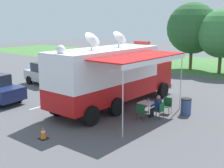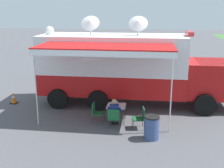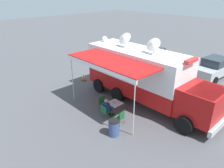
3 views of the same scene
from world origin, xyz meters
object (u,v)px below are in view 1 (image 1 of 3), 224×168
folding_chair_spare_by_truck (167,104)px  trash_bin (186,106)px  folding_table (147,104)px  traffic_cone (43,133)px  folding_chair_at_table (160,109)px  car_far_corner (47,74)px  command_truck (114,74)px  seated_responder (157,106)px  folding_chair_beside_table (142,111)px  water_bottle (148,101)px

folding_chair_spare_by_truck → trash_bin: bearing=24.9°
folding_table → traffic_cone: bearing=-108.1°
folding_chair_at_table → car_far_corner: car_far_corner is taller
folding_table → folding_chair_at_table: (0.80, -0.02, -0.16)m
folding_table → trash_bin: 2.18m
folding_chair_at_table → car_far_corner: 11.31m
command_truck → folding_table: size_ratio=11.72×
folding_table → seated_responder: 0.61m
folding_table → folding_chair_beside_table: 0.89m
command_truck → car_far_corner: size_ratio=2.19×
folding_table → car_far_corner: car_far_corner is taller
command_truck → trash_bin: size_ratio=10.47×
seated_responder → command_truck: bearing=174.4°
seated_responder → trash_bin: (0.96, 1.51, -0.20)m
water_bottle → folding_chair_beside_table: size_ratio=0.26×
water_bottle → folding_chair_beside_table: bearing=-80.6°
folding_chair_spare_by_truck → trash_bin: trash_bin is taller
water_bottle → folding_chair_spare_by_truck: size_ratio=0.26×
command_truck → seated_responder: 3.36m
command_truck → water_bottle: bearing=-5.7°
folding_table → car_far_corner: bearing=170.2°
folding_chair_beside_table → seated_responder: size_ratio=0.70×
folding_table → trash_bin: (1.57, 1.50, -0.22)m
command_truck → traffic_cone: command_truck is taller
folding_chair_beside_table → command_truck: bearing=157.1°
folding_chair_at_table → trash_bin: 1.70m
folding_chair_beside_table → traffic_cone: bearing=-113.4°
traffic_cone → car_far_corner: (-8.56, 7.32, 0.60)m
folding_chair_spare_by_truck → folding_chair_beside_table: bearing=-102.4°
water_bottle → trash_bin: (1.50, 1.46, -0.38)m
water_bottle → folding_chair_spare_by_truck: (0.57, 1.03, -0.32)m
folding_chair_at_table → folding_chair_beside_table: size_ratio=1.00×
folding_chair_at_table → trash_bin: bearing=62.9°
folding_table → trash_bin: bearing=43.6°
folding_table → traffic_cone: folding_table is taller
water_bottle → seated_responder: seated_responder is taller
folding_chair_spare_by_truck → command_truck: bearing=-166.0°
folding_chair_beside_table → seated_responder: bearing=65.0°
seated_responder → traffic_cone: 6.02m
folding_chair_beside_table → traffic_cone: 5.10m
seated_responder → car_far_corner: (-10.97, 1.81, 0.23)m
traffic_cone → folding_table: bearing=71.9°
folding_chair_beside_table → traffic_cone: folding_chair_beside_table is taller
trash_bin → car_far_corner: 11.94m
folding_chair_beside_table → car_far_corner: size_ratio=0.20×
command_truck → folding_chair_spare_by_truck: command_truck is taller
command_truck → folding_chair_at_table: (3.28, -0.31, -1.43)m
traffic_cone → command_truck: bearing=96.6°
folding_chair_at_table → trash_bin: (0.77, 1.51, -0.06)m
folding_chair_at_table → command_truck: bearing=174.7°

